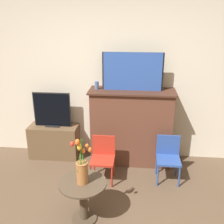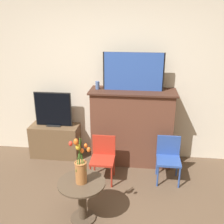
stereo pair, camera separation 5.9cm
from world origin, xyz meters
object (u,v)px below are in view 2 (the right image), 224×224
at_px(chair_red, 103,156).
at_px(vase_tulips, 81,168).
at_px(painting, 133,72).
at_px(chair_blue, 168,156).
at_px(tv_monitor, 53,110).

height_order(chair_red, vase_tulips, vase_tulips).
bearing_deg(chair_red, painting, 55.97).
height_order(chair_blue, vase_tulips, vase_tulips).
bearing_deg(tv_monitor, chair_blue, -14.80).
relative_size(chair_red, vase_tulips, 1.12).
distance_m(painting, chair_red, 1.26).
height_order(painting, tv_monitor, painting).
relative_size(tv_monitor, chair_red, 0.94).
relative_size(painting, vase_tulips, 1.56).
xyz_separation_m(painting, vase_tulips, (-0.47, -1.36, -0.76)).
height_order(tv_monitor, vase_tulips, tv_monitor).
relative_size(painting, tv_monitor, 1.49).
xyz_separation_m(painting, chair_blue, (0.53, -0.45, -1.07)).
bearing_deg(vase_tulips, chair_red, 82.49).
bearing_deg(painting, chair_blue, -39.84).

